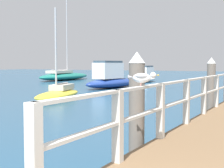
# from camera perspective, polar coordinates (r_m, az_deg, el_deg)

# --- Properties ---
(dock_piling_near) EXTENTS (0.29, 0.29, 2.07)m
(dock_piling_near) POSITION_cam_1_polar(r_m,az_deg,el_deg) (5.71, 4.41, -4.58)
(dock_piling_near) COLOR #6B6056
(dock_piling_near) RESTS_ON ground_plane
(dock_piling_far) EXTENTS (0.29, 0.29, 2.07)m
(dock_piling_far) POSITION_cam_1_polar(r_m,az_deg,el_deg) (11.35, 17.20, -0.65)
(dock_piling_far) COLOR #6B6056
(dock_piling_far) RESTS_ON ground_plane
(seagull_foreground) EXTENTS (0.47, 0.24, 0.21)m
(seagull_foreground) POSITION_cam_1_polar(r_m,az_deg,el_deg) (4.91, 5.40, 1.18)
(seagull_foreground) COLOR white
(seagull_foreground) RESTS_ON pier_railing
(boat_0) EXTENTS (3.26, 8.97, 9.56)m
(boat_0) POSITION_cam_1_polar(r_m,az_deg,el_deg) (36.82, -8.42, 1.42)
(boat_0) COLOR #197266
(boat_0) RESTS_ON ground_plane
(boat_1) EXTENTS (2.71, 4.91, 4.76)m
(boat_1) POSITION_cam_1_polar(r_m,az_deg,el_deg) (17.34, -9.50, -1.61)
(boat_1) COLOR gold
(boat_1) RESTS_ON ground_plane
(boat_4) EXTENTS (2.37, 6.56, 2.08)m
(boat_4) POSITION_cam_1_polar(r_m,az_deg,el_deg) (24.69, -0.06, 0.92)
(boat_4) COLOR navy
(boat_4) RESTS_ON ground_plane
(boat_6) EXTENTS (1.66, 4.72, 1.67)m
(boat_6) POSITION_cam_1_polar(r_m,az_deg,el_deg) (32.59, 5.74, 1.31)
(boat_6) COLOR white
(boat_6) RESTS_ON ground_plane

